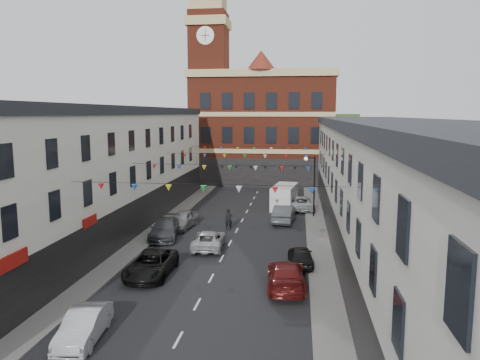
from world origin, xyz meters
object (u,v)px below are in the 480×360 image
at_px(car_right_c, 286,275).
at_px(car_right_f, 300,203).
at_px(car_left_c, 151,264).
at_px(moving_car, 209,240).
at_px(car_right_e, 284,214).
at_px(car_right_d, 301,256).
at_px(white_van, 284,197).
at_px(car_left_e, 182,220).
at_px(pedestrian, 229,220).
at_px(car_left_b, 84,326).
at_px(car_left_d, 165,229).
at_px(street_lamp, 312,178).

height_order(car_right_c, car_right_f, car_right_c).
xyz_separation_m(car_left_c, moving_car, (2.44, 6.38, -0.06)).
bearing_deg(car_left_c, car_right_f, 66.08).
distance_m(car_right_c, car_right_e, 16.67).
bearing_deg(car_right_d, white_van, -89.05).
distance_m(car_right_f, moving_car, 16.66).
bearing_deg(car_right_f, car_right_c, 81.56).
relative_size(car_left_e, pedestrian, 2.45).
distance_m(car_left_b, white_van, 32.00).
relative_size(car_left_d, car_right_d, 1.35).
bearing_deg(car_right_c, white_van, -90.76).
distance_m(car_right_e, white_van, 6.74).
distance_m(car_right_d, pedestrian, 10.90).
bearing_deg(moving_car, car_left_e, -62.42).
relative_size(car_left_d, moving_car, 1.09).
relative_size(white_van, pedestrian, 2.96).
relative_size(street_lamp, car_right_c, 1.12).
xyz_separation_m(car_left_d, car_right_e, (9.48, 6.84, 0.05)).
xyz_separation_m(car_left_b, pedestrian, (3.45, 20.68, 0.25)).
bearing_deg(car_right_f, street_lamp, 100.27).
distance_m(car_left_e, car_right_c, 16.31).
xyz_separation_m(car_right_d, pedestrian, (-6.22, 8.95, 0.27)).
xyz_separation_m(car_left_c, white_van, (7.61, 22.44, 0.49)).
relative_size(moving_car, pedestrian, 2.59).
xyz_separation_m(car_right_f, pedestrian, (-6.22, -9.44, 0.18)).
bearing_deg(car_left_c, car_right_c, -6.97).
bearing_deg(car_left_d, car_right_d, -35.32).
bearing_deg(car_left_b, car_right_f, 66.53).
relative_size(car_left_d, car_right_f, 0.98).
xyz_separation_m(car_left_c, pedestrian, (3.09, 12.13, 0.20)).
height_order(car_left_d, car_right_c, car_right_c).
distance_m(car_left_c, car_right_c, 8.50).
xyz_separation_m(car_left_b, moving_car, (2.80, 14.93, -0.02)).
bearing_deg(car_left_c, car_right_d, 18.30).
bearing_deg(street_lamp, car_left_b, -111.96).
relative_size(car_left_d, car_left_e, 1.16).
height_order(street_lamp, moving_car, street_lamp).
relative_size(street_lamp, moving_car, 1.23).
distance_m(car_right_c, white_van, 23.41).
bearing_deg(pedestrian, car_left_d, -157.84).
distance_m(car_right_f, pedestrian, 11.30).
xyz_separation_m(car_left_e, pedestrian, (4.20, -0.14, 0.15)).
bearing_deg(car_left_e, car_right_c, -47.74).
xyz_separation_m(car_left_c, car_left_e, (-1.11, 12.27, 0.04)).
xyz_separation_m(street_lamp, moving_car, (-7.92, -11.64, -3.23)).
bearing_deg(car_right_d, car_left_c, 14.78).
distance_m(car_right_d, moving_car, 7.58).
bearing_deg(street_lamp, white_van, 121.92).
bearing_deg(car_left_e, car_right_e, 27.56).
height_order(street_lamp, car_left_e, street_lamp).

